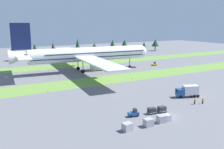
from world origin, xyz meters
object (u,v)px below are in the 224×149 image
object	(u,v)px
uld_container_2	(148,122)
taxiway_marker_0	(132,78)
cargo_dolly_second	(162,109)
ground_crew_marshaller	(195,101)
taxiway_marker_1	(48,91)
catering_truck	(188,91)
ground_crew_loader	(203,100)
uld_container_0	(127,127)
pushback_tractor	(154,64)
airliner	(85,54)
uld_container_3	(162,119)
baggage_tug	(134,113)
uld_container_1	(166,118)
cargo_dolly_lead	(152,110)

from	to	relation	value
uld_container_2	taxiway_marker_0	bearing A→B (deg)	60.67
cargo_dolly_second	ground_crew_marshaller	distance (m)	12.28
taxiway_marker_0	taxiway_marker_1	size ratio (longest dim) A/B	1.04
catering_truck	ground_crew_loader	world-z (taller)	catering_truck
uld_container_0	taxiway_marker_0	bearing A→B (deg)	55.15
ground_crew_marshaller	uld_container_2	bearing A→B (deg)	-76.55
cargo_dolly_second	pushback_tractor	world-z (taller)	pushback_tractor
airliner	ground_crew_loader	xyz separation A→B (m)	(9.86, -60.46, -7.06)
uld_container_0	uld_container_3	xyz separation A→B (m)	(9.23, -0.08, 0.01)
uld_container_2	catering_truck	bearing A→B (deg)	26.18
airliner	taxiway_marker_1	distance (m)	37.78
catering_truck	pushback_tractor	xyz separation A→B (m)	(27.40, 50.16, -1.14)
pushback_tractor	ground_crew_loader	world-z (taller)	pushback_tractor
catering_truck	taxiway_marker_0	bearing A→B (deg)	22.51
airliner	uld_container_2	size ratio (longest dim) A/B	40.52
baggage_tug	pushback_tractor	distance (m)	75.31
pushback_tractor	uld_container_0	xyz separation A→B (m)	(-56.65, -61.62, 0.03)
uld_container_3	taxiway_marker_1	xyz separation A→B (m)	(-15.90, 37.87, -0.61)
pushback_tractor	taxiway_marker_1	distance (m)	67.66
airliner	taxiway_marker_1	bearing A→B (deg)	-37.29
cargo_dolly_second	pushback_tractor	size ratio (longest dim) A/B	0.89
baggage_tug	uld_container_0	bearing A→B (deg)	145.32
airliner	uld_container_3	world-z (taller)	airliner
pushback_tractor	uld_container_1	xyz separation A→B (m)	(-46.02, -61.62, -0.04)
baggage_tug	taxiway_marker_0	world-z (taller)	baggage_tug
ground_crew_loader	uld_container_2	bearing A→B (deg)	26.97
taxiway_marker_1	uld_container_1	bearing A→B (deg)	-65.41
uld_container_2	uld_container_3	xyz separation A→B (m)	(3.93, 0.24, -0.01)
pushback_tractor	ground_crew_marshaller	distance (m)	64.07
baggage_tug	uld_container_1	distance (m)	7.82
cargo_dolly_second	ground_crew_loader	xyz separation A→B (m)	(14.56, -0.32, 0.03)
baggage_tug	uld_container_2	bearing A→B (deg)	-175.50
ground_crew_marshaller	cargo_dolly_lead	bearing A→B (deg)	-91.93
airliner	baggage_tug	size ratio (longest dim) A/B	29.31
ground_crew_marshaller	taxiway_marker_0	bearing A→B (deg)	173.79
uld_container_0	uld_container_1	distance (m)	10.63
uld_container_0	pushback_tractor	bearing A→B (deg)	47.41
catering_truck	ground_crew_loader	size ratio (longest dim) A/B	4.21
catering_truck	uld_container_3	world-z (taller)	catering_truck
pushback_tractor	taxiway_marker_0	xyz separation A→B (m)	(-28.31, -20.91, -0.56)
cargo_dolly_lead	uld_container_3	size ratio (longest dim) A/B	1.20
catering_truck	uld_container_2	xyz separation A→B (m)	(-23.95, -11.77, -1.09)
taxiway_marker_0	airliner	bearing A→B (deg)	112.42
pushback_tractor	uld_container_3	bearing A→B (deg)	147.61
cargo_dolly_lead	uld_container_3	world-z (taller)	uld_container_3
catering_truck	uld_container_2	size ratio (longest dim) A/B	3.66
ground_crew_loader	uld_container_0	distance (m)	28.53
uld_container_1	taxiway_marker_0	world-z (taller)	uld_container_1
uld_container_1	taxiway_marker_1	xyz separation A→B (m)	(-17.29, 37.79, -0.53)
uld_container_1	uld_container_3	distance (m)	1.40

